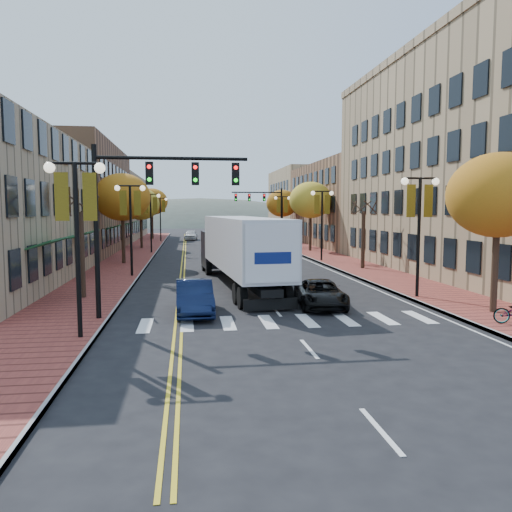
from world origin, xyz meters
name	(u,v)px	position (x,y,z in m)	size (l,w,h in m)	color
ground	(296,334)	(0.00, 0.00, 0.00)	(200.00, 200.00, 0.00)	black
sidewalk_left	(135,254)	(-9.00, 32.50, 0.07)	(4.00, 85.00, 0.15)	brown
sidewalk_right	(314,252)	(9.00, 32.50, 0.07)	(4.00, 85.00, 0.15)	brown
building_left_mid	(57,199)	(-17.00, 36.00, 5.50)	(12.00, 24.00, 11.00)	brown
building_left_far	(100,208)	(-17.00, 61.00, 4.75)	(12.00, 26.00, 9.50)	#9E8966
building_right_near	(502,167)	(18.50, 16.00, 7.50)	(15.00, 28.00, 15.00)	#997F5B
building_right_mid	(370,205)	(18.50, 42.00, 5.00)	(15.00, 24.00, 10.00)	brown
building_right_far	(322,203)	(18.50, 64.00, 5.50)	(15.00, 20.00, 11.00)	#9E8966
tree_left_a	(82,255)	(-9.00, 8.00, 2.25)	(0.28, 0.28, 4.20)	#382619
tree_left_b	(122,197)	(-9.00, 24.00, 5.45)	(4.48, 4.48, 7.21)	#382619
tree_left_c	(141,204)	(-9.00, 40.00, 5.05)	(4.16, 4.16, 6.69)	#382619
tree_left_d	(152,202)	(-9.00, 58.00, 5.60)	(4.61, 4.61, 7.42)	#382619
tree_right_a	(498,196)	(9.00, 2.00, 5.05)	(4.16, 4.16, 6.69)	#382619
tree_right_b	(363,240)	(9.00, 18.00, 2.25)	(0.28, 0.28, 4.20)	#382619
tree_right_c	(311,200)	(9.00, 34.00, 5.45)	(4.48, 4.48, 7.21)	#382619
tree_right_d	(282,203)	(9.00, 50.00, 5.29)	(4.35, 4.35, 7.00)	#382619
lamp_left_a	(76,215)	(-7.50, 0.00, 4.29)	(1.96, 0.36, 6.05)	black
lamp_left_b	(130,212)	(-7.50, 16.00, 4.29)	(1.96, 0.36, 6.05)	black
lamp_left_c	(151,211)	(-7.50, 34.00, 4.29)	(1.96, 0.36, 6.05)	black
lamp_left_d	(160,211)	(-7.50, 52.00, 4.29)	(1.96, 0.36, 6.05)	black
lamp_right_a	(419,213)	(7.50, 6.00, 4.29)	(1.96, 0.36, 6.05)	black
lamp_right_b	(322,212)	(7.50, 24.00, 4.29)	(1.96, 0.36, 6.05)	black
lamp_right_c	(282,211)	(7.50, 42.00, 4.29)	(1.96, 0.36, 6.05)	black
traffic_mast_near	(145,198)	(-5.48, 3.00, 4.92)	(6.10, 0.35, 7.00)	black
traffic_mast_far	(266,206)	(5.48, 42.00, 4.92)	(6.10, 0.34, 7.00)	black
semi_truck	(238,246)	(-0.92, 11.34, 2.36)	(3.93, 16.30, 4.03)	black
navy_sedan	(194,297)	(-3.58, 3.96, 0.72)	(1.53, 4.38, 1.44)	black
black_suv	(320,294)	(2.20, 4.76, 0.62)	(2.05, 4.44, 1.23)	black
car_far_white	(191,235)	(-3.37, 56.09, 0.74)	(1.74, 4.32, 1.47)	silver
car_far_silver	(227,235)	(2.00, 57.71, 0.60)	(1.68, 4.14, 1.20)	#B7B9C0
car_far_oncoming	(220,230)	(1.89, 72.64, 0.78)	(1.64, 4.71, 1.55)	#A4A3AB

